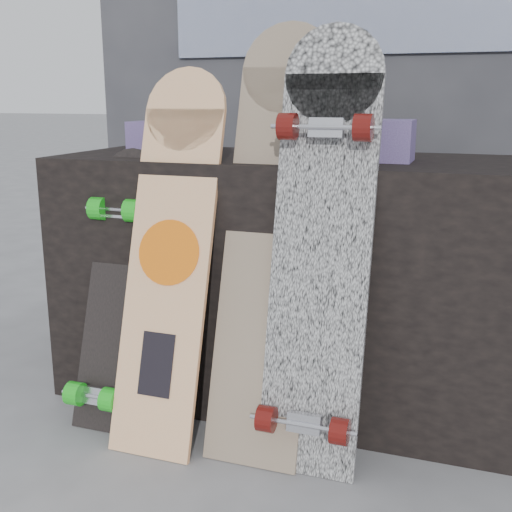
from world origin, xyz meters
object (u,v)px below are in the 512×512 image
at_px(vendor_table, 308,280).
at_px(longboard_celtic, 273,225).
at_px(longboard_cascadia, 321,243).
at_px(longboard_geisha, 171,247).
at_px(skateboard_dark, 115,285).

xyz_separation_m(vendor_table, longboard_celtic, (-0.03, -0.28, 0.23)).
bearing_deg(longboard_cascadia, longboard_geisha, -179.00).
distance_m(vendor_table, longboard_celtic, 0.37).
height_order(vendor_table, longboard_geisha, longboard_geisha).
bearing_deg(longboard_celtic, vendor_table, 83.96).
relative_size(longboard_geisha, longboard_celtic, 0.90).
distance_m(longboard_geisha, longboard_celtic, 0.30).
relative_size(longboard_celtic, longboard_cascadia, 1.02).
bearing_deg(longboard_geisha, vendor_table, 48.60).
height_order(longboard_geisha, longboard_celtic, longboard_celtic).
bearing_deg(longboard_geisha, skateboard_dark, 173.33).
relative_size(vendor_table, longboard_cascadia, 1.36).
relative_size(longboard_celtic, skateboard_dark, 1.44).
xyz_separation_m(longboard_geisha, longboard_cascadia, (0.44, 0.01, 0.05)).
bearing_deg(vendor_table, skateboard_dark, -147.60).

